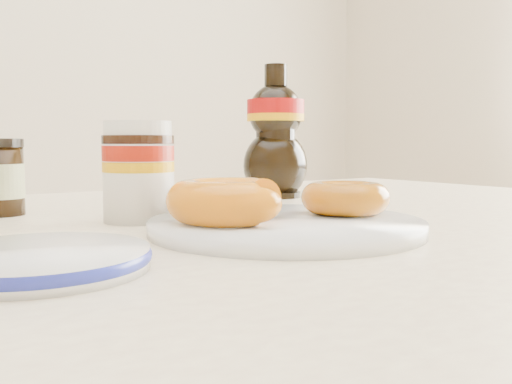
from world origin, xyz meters
TOP-DOWN VIEW (x-y plane):
  - dining_table at (0.00, 0.10)m, footprint 1.40×0.90m
  - plate at (0.03, -0.00)m, footprint 0.26×0.26m
  - donut_bitten at (-0.03, 0.01)m, footprint 0.12×0.12m
  - donut_whole at (0.11, -0.00)m, footprint 0.11×0.11m
  - nutella_jar at (-0.05, 0.15)m, footprint 0.08×0.08m
  - syrup_bottle at (0.23, 0.29)m, footprint 0.13×0.12m
  - blue_rim_saucer at (-0.20, -0.04)m, footprint 0.15×0.15m

SIDE VIEW (x-z plane):
  - dining_table at x=0.00m, z-range 0.29..1.04m
  - plate at x=0.03m, z-range 0.75..0.76m
  - blue_rim_saucer at x=-0.20m, z-range 0.75..0.77m
  - donut_whole at x=0.11m, z-range 0.76..0.79m
  - donut_bitten at x=-0.03m, z-range 0.76..0.80m
  - nutella_jar at x=-0.05m, z-range 0.75..0.86m
  - syrup_bottle at x=0.23m, z-range 0.75..0.95m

